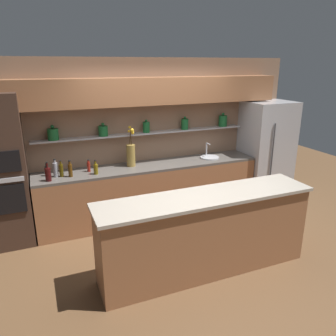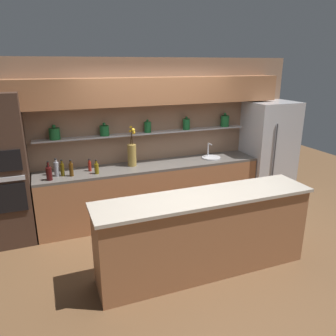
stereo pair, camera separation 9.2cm
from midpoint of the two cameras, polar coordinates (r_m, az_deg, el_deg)
The scene contains 15 objects.
ground_plane at distance 4.73m, azimuth 3.00°, elevation -14.23°, with size 12.00×12.00×0.00m, color brown.
back_wall_unit at distance 5.51m, azimuth -3.62°, elevation 7.75°, with size 5.20×0.44×2.60m.
back_counter_unit at distance 5.52m, azimuth -3.45°, elevation -4.03°, with size 3.67×0.62×0.92m.
island_counter at distance 4.12m, azimuth 5.88°, elevation -11.25°, with size 2.70×0.61×1.02m.
refrigerator at distance 6.41m, azimuth 16.26°, elevation 2.78°, with size 0.85×0.73×1.85m.
oven_tower at distance 5.08m, azimuth -27.40°, elevation -0.64°, with size 0.64×0.64×2.15m.
flower_vase at distance 5.28m, azimuth -6.98°, elevation 2.45°, with size 0.14×0.18×0.64m.
sink_fixture at distance 5.80m, azimuth 6.77°, elevation 1.99°, with size 0.33×0.33×0.25m.
bottle_sauce_0 at distance 5.16m, azimuth -14.15°, elevation 0.28°, with size 0.05×0.05×0.19m.
bottle_spirit_1 at distance 4.99m, azimuth -17.16°, elevation -0.32°, with size 0.06×0.06×0.25m.
bottle_sauce_2 at distance 5.14m, azimuth -20.80°, elevation -0.43°, with size 0.06×0.06×0.20m.
bottle_wine_3 at distance 4.91m, azimuth -20.67°, elevation -1.03°, with size 0.08×0.08×0.28m.
bottle_spirit_4 at distance 5.05m, azimuth -19.51°, elevation -0.24°, with size 0.07×0.07×0.27m.
bottle_oil_5 at distance 5.01m, azimuth -12.99°, elevation -0.14°, with size 0.07×0.07×0.22m.
bottle_oil_6 at distance 5.04m, azimuth -18.60°, elevation -0.34°, with size 0.06×0.06×0.25m.
Camera 1 is at (-1.79, -3.60, 2.51)m, focal length 35.00 mm.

